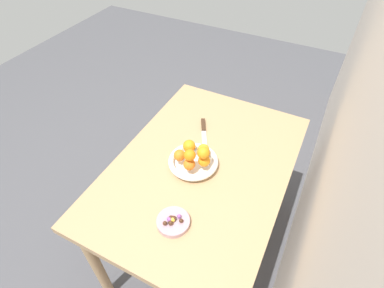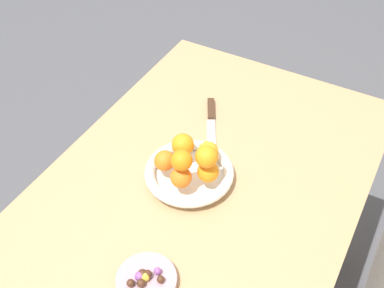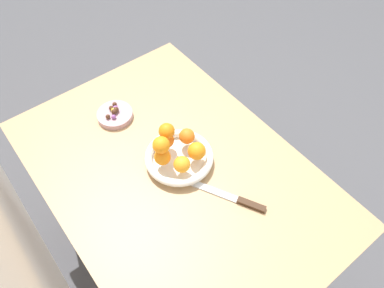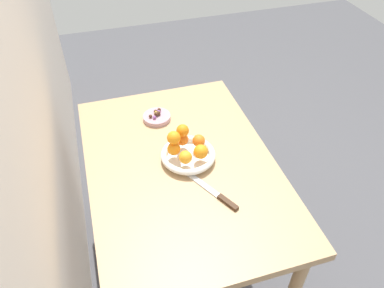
% 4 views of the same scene
% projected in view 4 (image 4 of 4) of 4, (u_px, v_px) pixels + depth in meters
% --- Properties ---
extents(ground_plane, '(6.00, 6.00, 0.00)m').
position_uv_depth(ground_plane, '(184.00, 260.00, 2.03)').
color(ground_plane, '#4C4C51').
extents(wall_back, '(4.00, 0.05, 2.50)m').
position_uv_depth(wall_back, '(7.00, 76.00, 1.09)').
color(wall_back, beige).
rests_on(wall_back, ground_plane).
extents(dining_table, '(1.10, 0.76, 0.74)m').
position_uv_depth(dining_table, '(182.00, 179.00, 1.60)').
color(dining_table, tan).
rests_on(dining_table, ground_plane).
extents(fruit_bowl, '(0.23, 0.23, 0.04)m').
position_uv_depth(fruit_bowl, '(188.00, 156.00, 1.55)').
color(fruit_bowl, white).
rests_on(fruit_bowl, dining_table).
extents(candy_dish, '(0.13, 0.13, 0.02)m').
position_uv_depth(candy_dish, '(157.00, 117.00, 1.75)').
color(candy_dish, '#B28C99').
rests_on(candy_dish, dining_table).
extents(orange_0, '(0.06, 0.06, 0.06)m').
position_uv_depth(orange_0, '(201.00, 152.00, 1.49)').
color(orange_0, orange).
rests_on(orange_0, fruit_bowl).
extents(orange_1, '(0.05, 0.05, 0.05)m').
position_uv_depth(orange_1, '(199.00, 141.00, 1.55)').
color(orange_1, orange).
rests_on(orange_1, fruit_bowl).
extents(orange_2, '(0.05, 0.05, 0.05)m').
position_uv_depth(orange_2, '(182.00, 139.00, 1.55)').
color(orange_2, orange).
rests_on(orange_2, fruit_bowl).
extents(orange_3, '(0.05, 0.05, 0.05)m').
position_uv_depth(orange_3, '(174.00, 149.00, 1.51)').
color(orange_3, orange).
rests_on(orange_3, fruit_bowl).
extents(orange_4, '(0.05, 0.05, 0.05)m').
position_uv_depth(orange_4, '(185.00, 157.00, 1.47)').
color(orange_4, orange).
rests_on(orange_4, fruit_bowl).
extents(orange_5, '(0.05, 0.05, 0.05)m').
position_uv_depth(orange_5, '(183.00, 131.00, 1.51)').
color(orange_5, orange).
rests_on(orange_5, orange_2).
extents(orange_6, '(0.05, 0.05, 0.05)m').
position_uv_depth(orange_6, '(174.00, 138.00, 1.48)').
color(orange_6, orange).
rests_on(orange_6, orange_3).
extents(candy_ball_0, '(0.02, 0.02, 0.02)m').
position_uv_depth(candy_ball_0, '(158.00, 112.00, 1.75)').
color(candy_ball_0, '#8C4C99').
rests_on(candy_ball_0, candy_dish).
extents(candy_ball_1, '(0.02, 0.02, 0.02)m').
position_uv_depth(candy_ball_1, '(156.00, 113.00, 1.74)').
color(candy_ball_1, gold).
rests_on(candy_ball_1, candy_dish).
extents(candy_ball_2, '(0.02, 0.02, 0.02)m').
position_uv_depth(candy_ball_2, '(156.00, 112.00, 1.75)').
color(candy_ball_2, '#472819').
rests_on(candy_ball_2, candy_dish).
extents(candy_ball_3, '(0.02, 0.02, 0.02)m').
position_uv_depth(candy_ball_3, '(159.00, 110.00, 1.77)').
color(candy_ball_3, '#472819').
rests_on(candy_ball_3, candy_dish).
extents(candy_ball_4, '(0.02, 0.02, 0.02)m').
position_uv_depth(candy_ball_4, '(150.00, 116.00, 1.73)').
color(candy_ball_4, '#472819').
rests_on(candy_ball_4, candy_dish).
extents(candy_ball_5, '(0.02, 0.02, 0.02)m').
position_uv_depth(candy_ball_5, '(158.00, 113.00, 1.74)').
color(candy_ball_5, '#472819').
rests_on(candy_ball_5, candy_dish).
extents(candy_ball_6, '(0.02, 0.02, 0.02)m').
position_uv_depth(candy_ball_6, '(156.00, 114.00, 1.74)').
color(candy_ball_6, '#472819').
rests_on(candy_ball_6, candy_dish).
extents(candy_ball_7, '(0.02, 0.02, 0.02)m').
position_uv_depth(candy_ball_7, '(154.00, 117.00, 1.72)').
color(candy_ball_7, '#8C4C99').
rests_on(candy_ball_7, candy_dish).
extents(knife, '(0.24, 0.14, 0.01)m').
position_uv_depth(knife, '(216.00, 194.00, 1.41)').
color(knife, '#3F2819').
rests_on(knife, dining_table).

